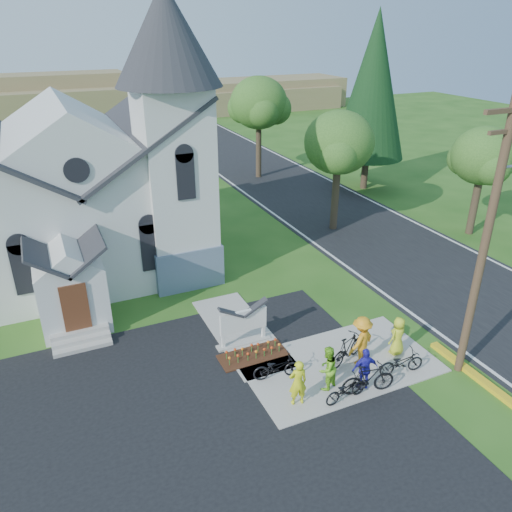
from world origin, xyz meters
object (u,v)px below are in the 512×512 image
church_sign (243,321)px  cyclist_4 (398,336)px  bike_3 (348,349)px  bike_1 (368,379)px  cyclist_0 (298,382)px  cyclist_3 (361,341)px  cyclist_2 (365,369)px  bike_4 (401,362)px  cyclist_1 (327,368)px  utility_pole (489,232)px  bike_0 (277,367)px  bike_2 (346,390)px

church_sign → cyclist_4: 5.85m
bike_3 → bike_1: bearing=146.9°
cyclist_0 → cyclist_4: bearing=-160.9°
bike_3 → cyclist_4: 2.03m
cyclist_3 → bike_3: cyclist_3 is taller
cyclist_2 → bike_4: bearing=-166.2°
cyclist_1 → bike_4: 2.91m
utility_pole → cyclist_2: utility_pole is taller
bike_0 → cyclist_2: size_ratio=1.07×
cyclist_3 → bike_3: size_ratio=1.04×
church_sign → cyclist_0: bearing=-86.0°
church_sign → cyclist_3: cyclist_3 is taller
utility_pole → cyclist_4: bearing=132.6°
cyclist_1 → utility_pole: bearing=146.1°
cyclist_1 → cyclist_4: 3.52m
cyclist_3 → cyclist_4: cyclist_3 is taller
bike_2 → bike_0: bearing=33.6°
utility_pole → cyclist_1: 6.85m
cyclist_0 → cyclist_3: (3.12, 0.94, 0.12)m
bike_0 → bike_3: 2.81m
cyclist_0 → cyclist_1: bearing=-159.4°
bike_2 → bike_3: bike_3 is taller
cyclist_4 → bike_4: bearing=46.2°
utility_pole → bike_2: (-4.76, 0.30, -4.93)m
cyclist_1 → cyclist_4: bearing=168.2°
bike_1 → cyclist_3: bearing=-14.0°
bike_0 → cyclist_3: cyclist_3 is taller
utility_pole → bike_2: size_ratio=6.18×
bike_2 → church_sign: bearing=17.1°
bike_1 → cyclist_2: (0.02, 0.26, 0.23)m
utility_pole → cyclist_3: size_ratio=5.16×
bike_3 → bike_0: bearing=63.4°
cyclist_1 → bike_1: size_ratio=0.87×
cyclist_2 → cyclist_4: bearing=-143.8°
church_sign → bike_1: bearing=-58.6°
utility_pole → bike_3: size_ratio=5.39×
cyclist_1 → bike_3: (1.48, 0.95, -0.26)m
bike_1 → bike_3: bearing=0.5°
utility_pole → bike_4: 5.40m
cyclist_0 → bike_4: bearing=-173.4°
cyclist_1 → bike_1: bearing=123.6°
church_sign → bike_3: 4.05m
cyclist_0 → bike_3: cyclist_0 is taller
church_sign → bike_2: (1.80, -4.40, -0.55)m
utility_pole → bike_1: utility_pole is taller
church_sign → cyclist_0: 3.88m
cyclist_2 → cyclist_3: (0.68, 1.21, 0.17)m
utility_pole → cyclist_4: utility_pole is taller
cyclist_0 → cyclist_2: size_ratio=1.06×
utility_pole → bike_0: bearing=160.3°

